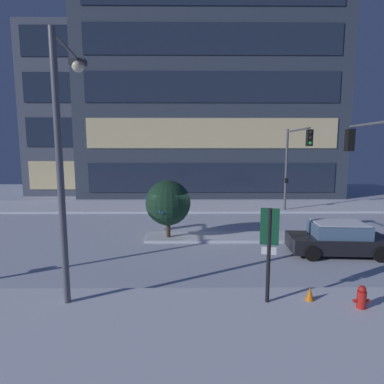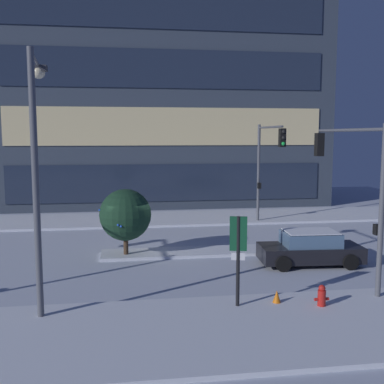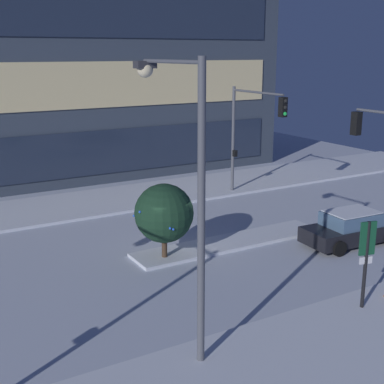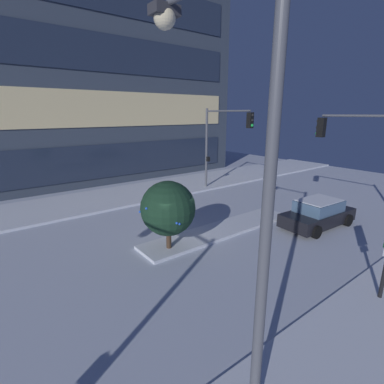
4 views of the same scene
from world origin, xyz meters
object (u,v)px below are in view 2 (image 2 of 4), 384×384
street_lamp_arched (37,147)px  parking_info_sign (238,251)px  traffic_light_corner_near_right (352,173)px  fire_hydrant (322,298)px  car_near (310,249)px  construction_cone (277,298)px  decorated_tree_median (125,215)px  traffic_light_corner_far_right (267,157)px

street_lamp_arched → parking_info_sign: (6.17, -0.79, -3.28)m
traffic_light_corner_near_right → fire_hydrant: bearing=140.6°
car_near → construction_cone: bearing=-120.0°
traffic_light_corner_near_right → decorated_tree_median: size_ratio=1.89×
construction_cone → car_near: bearing=56.6°
traffic_light_corner_far_right → decorated_tree_median: 10.48m
fire_hydrant → decorated_tree_median: size_ratio=0.26×
traffic_light_corner_near_right → decorated_tree_median: bearing=60.4°
traffic_light_corner_near_right → car_near: bearing=13.4°
street_lamp_arched → traffic_light_corner_near_right: bearing=-86.9°
car_near → fire_hydrant: (-1.71, -5.10, -0.31)m
parking_info_sign → fire_hydrant: bearing=-84.1°
traffic_light_corner_far_right → traffic_light_corner_near_right: bearing=-0.2°
traffic_light_corner_near_right → street_lamp_arched: bearing=98.0°
street_lamp_arched → decorated_tree_median: size_ratio=2.56×
decorated_tree_median → car_near: bearing=-17.2°
traffic_light_corner_far_right → parking_info_sign: 13.99m
traffic_light_corner_near_right → decorated_tree_median: traffic_light_corner_near_right is taller
traffic_light_corner_near_right → parking_info_sign: traffic_light_corner_near_right is taller
traffic_light_corner_near_right → fire_hydrant: (-2.27, -2.76, -3.77)m
fire_hydrant → construction_cone: size_ratio=1.51×
street_lamp_arched → fire_hydrant: bearing=-102.6°
traffic_light_corner_near_right → street_lamp_arched: street_lamp_arched is taller
traffic_light_corner_near_right → construction_cone: (-3.60, -2.26, -3.89)m
parking_info_sign → traffic_light_corner_far_right: bearing=-6.7°
traffic_light_corner_near_right → street_lamp_arched: 11.27m
car_near → street_lamp_arched: size_ratio=0.56×
street_lamp_arched → construction_cone: 9.02m
fire_hydrant → construction_cone: fire_hydrant is taller
car_near → fire_hydrant: size_ratio=5.44×
street_lamp_arched → fire_hydrant: street_lamp_arched is taller
parking_info_sign → construction_cone: bearing=-71.6°
traffic_light_corner_near_right → construction_cone: traffic_light_corner_near_right is taller
traffic_light_corner_near_right → parking_info_sign: bearing=115.5°
traffic_light_corner_far_right → construction_cone: traffic_light_corner_far_right is taller
street_lamp_arched → decorated_tree_median: bearing=-27.8°
fire_hydrant → construction_cone: bearing=159.6°
traffic_light_corner_far_right → parking_info_sign: traffic_light_corner_far_right is taller
parking_info_sign → decorated_tree_median: decorated_tree_median is taller
traffic_light_corner_far_right → decorated_tree_median: (-8.46, -5.73, -2.32)m
car_near → traffic_light_corner_far_right: traffic_light_corner_far_right is taller
fire_hydrant → traffic_light_corner_near_right: bearing=50.6°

